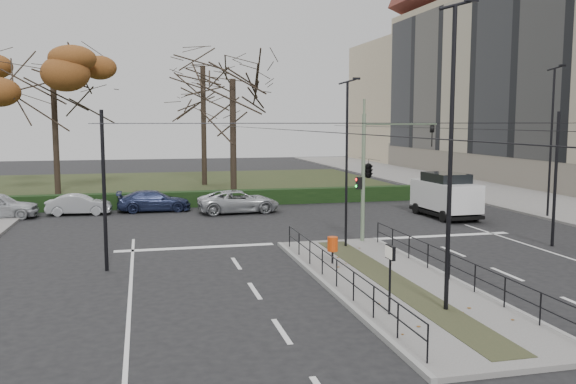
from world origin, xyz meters
name	(u,v)px	position (x,y,z in m)	size (l,w,h in m)	color
ground	(367,269)	(0.00, 0.00, 0.00)	(140.00, 140.00, 0.00)	black
median_island	(393,284)	(0.00, -2.50, 0.07)	(4.40, 15.00, 0.14)	#64615F
sidewalk_east	(480,190)	(18.00, 22.00, 0.07)	(8.00, 90.00, 0.14)	#64615F
park	(169,185)	(-6.00, 32.00, 0.05)	(38.00, 26.00, 0.10)	#273219
hedge	(178,199)	(-6.00, 18.60, 0.50)	(38.00, 1.00, 1.00)	black
median_railing	(395,258)	(0.00, -2.60, 0.98)	(4.14, 13.24, 0.92)	black
catenary	(353,175)	(0.00, 1.62, 3.42)	(20.00, 34.00, 6.00)	black
traffic_light	(370,168)	(1.84, 4.50, 3.49)	(3.91, 2.23, 5.76)	slate
litter_bin	(333,244)	(-1.18, 0.58, 0.88)	(0.40, 0.40, 1.03)	black
info_panel	(390,260)	(-1.51, -5.72, 1.70)	(0.11, 0.52, 1.99)	black
streetlamp_median_near	(451,155)	(0.28, -5.72, 4.63)	(0.74, 0.15, 8.82)	black
streetlamp_median_far	(347,162)	(0.37, 3.50, 3.84)	(0.61, 0.12, 7.28)	black
streetlamp_sidewalk	(551,140)	(14.52, 8.96, 4.51)	(0.72, 0.15, 8.59)	black
parked_car_second	(79,205)	(-11.94, 16.64, 0.61)	(1.30, 3.72, 1.23)	#B1B4B9
parked_car_third	(154,201)	(-7.54, 17.00, 0.65)	(1.82, 4.48, 1.30)	#20294B
parked_car_fourth	(239,201)	(-2.52, 15.21, 0.69)	(2.29, 4.96, 1.38)	#B1B4B9
white_van	(445,194)	(8.90, 10.65, 1.34)	(2.40, 5.02, 2.59)	silver
rust_tree	(53,73)	(-14.43, 27.07, 9.09)	(10.90, 10.90, 11.83)	black
bare_tree_center	(203,75)	(-2.98, 31.30, 9.48)	(6.93, 6.93, 13.45)	black
bare_tree_near	(233,88)	(-1.97, 21.02, 7.85)	(7.26, 7.26, 11.12)	black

